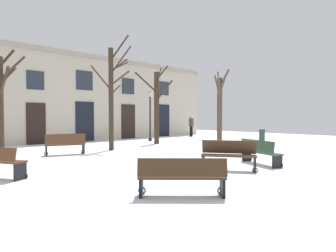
{
  "coord_description": "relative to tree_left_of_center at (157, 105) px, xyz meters",
  "views": [
    {
      "loc": [
        -9.65,
        -8.16,
        1.71
      ],
      "look_at": [
        0.0,
        2.03,
        1.24
      ],
      "focal_mm": 30.92,
      "sensor_mm": 36.0,
      "label": 1
    }
  ],
  "objects": [
    {
      "name": "building_facade",
      "position": [
        -2.27,
        4.88,
        0.63
      ],
      "size": [
        22.98,
        0.6,
        6.06
      ],
      "color": "#BCB29E",
      "rests_on": "ground"
    },
    {
      "name": "bench_far_corner",
      "position": [
        -7.54,
        -9.41,
        -2.0
      ],
      "size": [
        1.66,
        1.62,
        0.85
      ],
      "rotation": [
        0.0,
        0.0,
        2.38
      ],
      "color": "#3D2819",
      "rests_on": "ground"
    },
    {
      "name": "person_by_shop_door",
      "position": [
        6.43,
        2.89,
        -1.42
      ],
      "size": [
        0.28,
        0.41,
        1.82
      ],
      "rotation": [
        0.0,
        0.0,
        1.41
      ],
      "color": "black",
      "rests_on": "ground"
    },
    {
      "name": "tree_center",
      "position": [
        2.24,
        -3.17,
        -0.21
      ],
      "size": [
        2.47,
        1.38,
        4.49
      ],
      "color": "#4C3D2D",
      "rests_on": "ground"
    },
    {
      "name": "bench_back_to_back_left",
      "position": [
        -6.46,
        -1.23,
        -1.96
      ],
      "size": [
        1.76,
        0.94,
        0.95
      ],
      "rotation": [
        0.0,
        0.0,
        2.84
      ],
      "color": "#51331E",
      "rests_on": "ground"
    },
    {
      "name": "tree_right_of_center",
      "position": [
        -8.25,
        1.86,
        0.09
      ],
      "size": [
        1.91,
        1.69,
        4.98
      ],
      "color": "#382B1E",
      "rests_on": "ground"
    },
    {
      "name": "tree_near_facade",
      "position": [
        -3.95,
        -1.08,
        0.36
      ],
      "size": [
        1.92,
        1.73,
        5.8
      ],
      "color": "#382B1E",
      "rests_on": "ground"
    },
    {
      "name": "bench_near_center_tree",
      "position": [
        -4.28,
        -8.33,
        -1.95
      ],
      "size": [
        1.35,
        1.69,
        0.95
      ],
      "rotation": [
        0.0,
        0.0,
        5.3
      ],
      "color": "#3D2819",
      "rests_on": "ground"
    },
    {
      "name": "bench_by_litter_bin",
      "position": [
        -2.55,
        -8.44,
        -1.99
      ],
      "size": [
        1.05,
        1.78,
        0.89
      ],
      "rotation": [
        0.0,
        0.0,
        1.2
      ],
      "color": "#2D4C33",
      "rests_on": "ground"
    },
    {
      "name": "streetlamp",
      "position": [
        0.93,
        1.76,
        -0.29
      ],
      "size": [
        0.3,
        0.3,
        3.5
      ],
      "color": "black",
      "rests_on": "ground"
    },
    {
      "name": "ground_plane",
      "position": [
        -2.28,
        -5.46,
        -2.45
      ],
      "size": [
        36.77,
        36.77,
        0.0
      ],
      "primitive_type": "plane",
      "color": "white"
    },
    {
      "name": "tree_left_of_center",
      "position": [
        0.0,
        0.0,
        0.0
      ],
      "size": [
        2.37,
        1.85,
        5.02
      ],
      "color": "#382B1E",
      "rests_on": "ground"
    },
    {
      "name": "litter_bin",
      "position": [
        5.09,
        -4.38,
        -2.0
      ],
      "size": [
        0.39,
        0.39,
        0.87
      ],
      "color": "#2D3D2D",
      "rests_on": "ground"
    }
  ]
}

